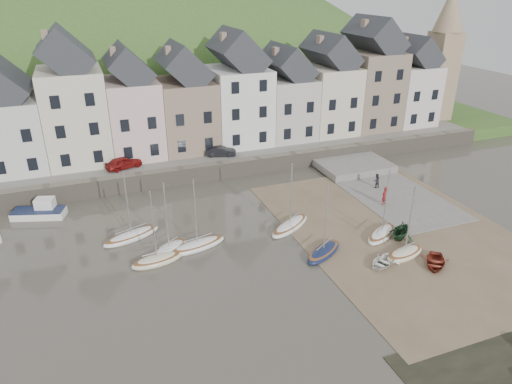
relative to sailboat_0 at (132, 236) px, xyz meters
name	(u,v)px	position (x,y,z in m)	size (l,w,h in m)	color
ground	(283,256)	(10.84, -7.03, -0.26)	(160.00, 160.00, 0.00)	#454036
quay_land	(189,133)	(10.84, 24.97, 0.49)	(90.00, 30.00, 1.50)	#355C24
quay_street	(211,154)	(10.84, 13.47, 1.29)	(70.00, 7.00, 0.10)	slate
seawall	(220,170)	(10.84, 9.97, 0.64)	(70.00, 1.20, 1.80)	slate
beach	(399,231)	(21.84, -7.03, -0.23)	(18.00, 26.00, 0.06)	brown
slipway	(383,189)	(25.84, 0.97, -0.20)	(8.00, 18.00, 0.12)	slate
hillside	(138,186)	(5.84, 52.97, -18.25)	(134.40, 84.00, 84.00)	#355C24
townhouse_terrace	(216,97)	(12.60, 16.97, 7.06)	(61.05, 8.00, 13.93)	silver
church_spire	(444,50)	(45.39, 16.97, 10.80)	(4.00, 4.00, 18.00)	#997F60
sailboat_0	(132,236)	(0.00, 0.00, 0.00)	(5.27, 3.20, 6.32)	white
sailboat_1	(169,249)	(2.55, -3.29, 0.01)	(3.94, 3.37, 6.32)	white
sailboat_2	(157,260)	(1.37, -4.47, 0.01)	(4.22, 2.12, 6.32)	beige
sailboat_3	(197,245)	(4.81, -3.46, 0.00)	(5.17, 2.60, 6.32)	white
sailboat_4	(290,226)	(13.23, -3.13, 0.00)	(5.14, 4.00, 6.32)	white
sailboat_5	(324,252)	(13.93, -7.96, 0.00)	(4.48, 3.57, 6.32)	#141E3F
sailboat_6	(382,234)	(19.89, -7.24, 0.00)	(4.37, 3.44, 6.32)	white
sailboat_7	(405,253)	(19.80, -10.48, 0.01)	(3.96, 2.31, 6.32)	beige
motorboat_2	(40,211)	(-7.29, 7.05, 0.32)	(4.93, 3.03, 1.70)	white
rowboat_white	(383,262)	(17.37, -10.98, 0.09)	(1.99, 2.78, 0.58)	white
rowboat_green	(401,230)	(21.12, -8.11, 0.56)	(2.48, 2.87, 1.51)	#17341C
rowboat_red	(435,262)	(21.04, -12.47, 0.11)	(2.12, 2.96, 0.61)	maroon
person_red	(384,196)	(23.57, -2.23, 0.77)	(0.67, 0.44, 1.83)	maroon
person_dark	(376,181)	(25.17, 1.44, 0.63)	(0.75, 0.58, 1.53)	#222327
car_left	(124,163)	(0.97, 12.47, 1.99)	(1.54, 3.83, 1.31)	maroon
car_right	(221,151)	(11.71, 12.47, 1.91)	(1.20, 3.44, 1.13)	black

